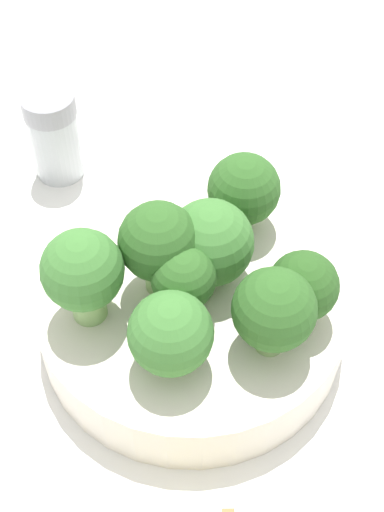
# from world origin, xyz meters

# --- Properties ---
(ground_plane) EXTENTS (3.00, 3.00, 0.00)m
(ground_plane) POSITION_xyz_m (0.00, 0.00, 0.00)
(ground_plane) COLOR white
(bowl) EXTENTS (0.17, 0.17, 0.04)m
(bowl) POSITION_xyz_m (0.00, 0.00, 0.02)
(bowl) COLOR silver
(bowl) RESTS_ON ground_plane
(broccoli_floret_0) EXTENTS (0.04, 0.04, 0.05)m
(broccoli_floret_0) POSITION_xyz_m (-0.04, -0.02, 0.06)
(broccoli_floret_0) COLOR #8EB770
(broccoli_floret_0) RESTS_ON bowl
(broccoli_floret_1) EXTENTS (0.04, 0.04, 0.06)m
(broccoli_floret_1) POSITION_xyz_m (-0.01, 0.01, 0.07)
(broccoli_floret_1) COLOR #7A9E5B
(broccoli_floret_1) RESTS_ON bowl
(broccoli_floret_2) EXTENTS (0.04, 0.04, 0.06)m
(broccoli_floret_2) POSITION_xyz_m (-0.05, 0.03, 0.07)
(broccoli_floret_2) COLOR #84AD66
(broccoli_floret_2) RESTS_ON bowl
(broccoli_floret_3) EXTENTS (0.04, 0.04, 0.05)m
(broccoli_floret_3) POSITION_xyz_m (-0.00, -0.05, 0.07)
(broccoli_floret_3) COLOR #7A9E5B
(broccoli_floret_3) RESTS_ON bowl
(broccoli_floret_4) EXTENTS (0.04, 0.04, 0.04)m
(broccoli_floret_4) POSITION_xyz_m (0.02, -0.05, 0.06)
(broccoli_floret_4) COLOR #7A9E5B
(broccoli_floret_4) RESTS_ON bowl
(broccoli_floret_5) EXTENTS (0.05, 0.05, 0.05)m
(broccoli_floret_5) POSITION_xyz_m (0.01, -0.00, 0.07)
(broccoli_floret_5) COLOR #7A9E5B
(broccoli_floret_5) RESTS_ON bowl
(broccoli_floret_6) EXTENTS (0.04, 0.04, 0.05)m
(broccoli_floret_6) POSITION_xyz_m (0.06, 0.01, 0.07)
(broccoli_floret_6) COLOR #8EB770
(broccoli_floret_6) RESTS_ON bowl
(broccoli_floret_7) EXTENTS (0.03, 0.03, 0.05)m
(broccoli_floret_7) POSITION_xyz_m (-0.01, -0.01, 0.06)
(broccoli_floret_7) COLOR #8EB770
(broccoli_floret_7) RESTS_ON bowl
(pepper_shaker) EXTENTS (0.04, 0.04, 0.07)m
(pepper_shaker) POSITION_xyz_m (0.04, 0.16, 0.03)
(pepper_shaker) COLOR #B2B7BC
(pepper_shaker) RESTS_ON ground_plane
(almond_crumb_2) EXTENTS (0.01, 0.01, 0.01)m
(almond_crumb_2) POSITION_xyz_m (0.12, 0.07, 0.00)
(almond_crumb_2) COLOR tan
(almond_crumb_2) RESTS_ON ground_plane
(almond_crumb_3) EXTENTS (0.01, 0.01, 0.01)m
(almond_crumb_3) POSITION_xyz_m (0.10, -0.03, 0.00)
(almond_crumb_3) COLOR olive
(almond_crumb_3) RESTS_ON ground_plane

